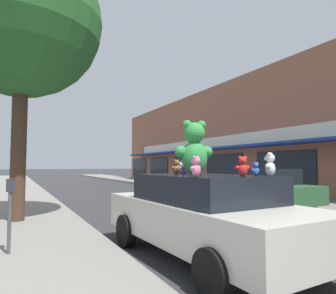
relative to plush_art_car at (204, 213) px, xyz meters
name	(u,v)px	position (x,y,z in m)	size (l,w,h in m)	color
ground_plane	(288,237)	(2.60, 0.42, -0.78)	(260.00, 260.00, 0.00)	#333335
sidewalk_near	(12,275)	(-3.02, 0.42, -0.72)	(3.49, 90.00, 0.14)	gray
storefront_row	(305,135)	(15.04, 9.59, 2.95)	(11.63, 41.66, 7.48)	#9E6047
plush_art_car	(204,213)	(0.00, 0.00, 0.00)	(2.20, 4.57, 1.47)	beige
teddy_bear_giant	(194,148)	(-0.07, 0.20, 1.17)	(0.77, 0.51, 1.01)	green
teddy_bear_white	(270,165)	(0.59, -1.00, 0.87)	(0.28, 0.23, 0.38)	white
teddy_bear_blue	(256,169)	(0.46, -0.82, 0.79)	(0.17, 0.10, 0.23)	blue
teddy_bear_purple	(185,165)	(0.14, 0.90, 0.86)	(0.24, 0.24, 0.36)	purple
teddy_bear_cream	(180,168)	(0.14, 1.10, 0.80)	(0.16, 0.17, 0.25)	beige
teddy_bear_brown	(176,167)	(-0.11, 0.82, 0.82)	(0.22, 0.15, 0.29)	olive
teddy_bear_red	(243,166)	(0.19, -0.81, 0.84)	(0.24, 0.18, 0.32)	red
teddy_bear_pink	(196,167)	(-0.69, -0.81, 0.83)	(0.24, 0.17, 0.31)	pink
parked_car_far_center	(260,187)	(5.32, 4.05, 0.02)	(2.00, 4.34, 1.51)	#336B3D
street_tree	(22,20)	(-2.93, 4.71, 4.97)	(4.42, 4.42, 7.85)	#473323
parking_meter	(10,206)	(-3.08, 1.36, 0.16)	(0.14, 0.10, 1.27)	#4C4C51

